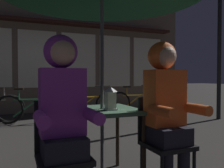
{
  "coord_description": "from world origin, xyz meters",
  "views": [
    {
      "loc": [
        -0.83,
        -2.25,
        1.06
      ],
      "look_at": [
        0.0,
        -0.26,
        1.0
      ],
      "focal_mm": 37.79,
      "sensor_mm": 36.0,
      "label": 1
    }
  ],
  "objects_px": {
    "street_lamp": "(220,11)",
    "cafe_table": "(102,119)",
    "bicycle_fourth": "(89,105)",
    "bicycle_fifth": "(136,102)",
    "bicycle_third": "(32,108)",
    "person_left_hooded": "(63,105)",
    "person_right_hooded": "(166,100)",
    "lantern": "(110,98)",
    "chair_left": "(62,149)",
    "chair_right": "(163,137)"
  },
  "relations": [
    {
      "from": "person_right_hooded",
      "to": "bicycle_fourth",
      "type": "relative_size",
      "value": 0.84
    },
    {
      "from": "lantern",
      "to": "bicycle_third",
      "type": "relative_size",
      "value": 0.14
    },
    {
      "from": "bicycle_fourth",
      "to": "lantern",
      "type": "bearing_deg",
      "value": -103.94
    },
    {
      "from": "person_right_hooded",
      "to": "street_lamp",
      "type": "relative_size",
      "value": 0.36
    },
    {
      "from": "lantern",
      "to": "bicycle_fourth",
      "type": "xyz_separation_m",
      "value": [
        0.93,
        3.74,
        -0.51
      ]
    },
    {
      "from": "lantern",
      "to": "person_right_hooded",
      "type": "distance_m",
      "value": 0.54
    },
    {
      "from": "cafe_table",
      "to": "lantern",
      "type": "relative_size",
      "value": 3.2
    },
    {
      "from": "street_lamp",
      "to": "bicycle_fifth",
      "type": "distance_m",
      "value": 3.2
    },
    {
      "from": "person_left_hooded",
      "to": "street_lamp",
      "type": "bearing_deg",
      "value": 30.7
    },
    {
      "from": "cafe_table",
      "to": "person_right_hooded",
      "type": "height_order",
      "value": "person_right_hooded"
    },
    {
      "from": "bicycle_fifth",
      "to": "person_left_hooded",
      "type": "bearing_deg",
      "value": -124.9
    },
    {
      "from": "person_left_hooded",
      "to": "person_right_hooded",
      "type": "relative_size",
      "value": 1.0
    },
    {
      "from": "street_lamp",
      "to": "bicycle_fourth",
      "type": "xyz_separation_m",
      "value": [
        -2.99,
        1.41,
        -2.37
      ]
    },
    {
      "from": "person_left_hooded",
      "to": "bicycle_fourth",
      "type": "relative_size",
      "value": 0.84
    },
    {
      "from": "chair_right",
      "to": "street_lamp",
      "type": "relative_size",
      "value": 0.22
    },
    {
      "from": "street_lamp",
      "to": "cafe_table",
      "type": "bearing_deg",
      "value": -150.83
    },
    {
      "from": "chair_left",
      "to": "bicycle_fifth",
      "type": "height_order",
      "value": "chair_left"
    },
    {
      "from": "person_right_hooded",
      "to": "street_lamp",
      "type": "xyz_separation_m",
      "value": [
        3.48,
        2.64,
        1.87
      ]
    },
    {
      "from": "street_lamp",
      "to": "bicycle_fifth",
      "type": "height_order",
      "value": "street_lamp"
    },
    {
      "from": "cafe_table",
      "to": "chair_right",
      "type": "xyz_separation_m",
      "value": [
        0.48,
        -0.37,
        -0.15
      ]
    },
    {
      "from": "cafe_table",
      "to": "person_left_hooded",
      "type": "bearing_deg",
      "value": -138.43
    },
    {
      "from": "person_right_hooded",
      "to": "bicycle_fourth",
      "type": "bearing_deg",
      "value": 83.07
    },
    {
      "from": "street_lamp",
      "to": "bicycle_fourth",
      "type": "distance_m",
      "value": 4.07
    },
    {
      "from": "person_left_hooded",
      "to": "street_lamp",
      "type": "relative_size",
      "value": 0.36
    },
    {
      "from": "bicycle_fourth",
      "to": "bicycle_third",
      "type": "bearing_deg",
      "value": -174.14
    },
    {
      "from": "cafe_table",
      "to": "person_right_hooded",
      "type": "bearing_deg",
      "value": -41.57
    },
    {
      "from": "lantern",
      "to": "street_lamp",
      "type": "distance_m",
      "value": 4.92
    },
    {
      "from": "bicycle_fourth",
      "to": "bicycle_fifth",
      "type": "height_order",
      "value": "same"
    },
    {
      "from": "person_left_hooded",
      "to": "street_lamp",
      "type": "xyz_separation_m",
      "value": [
        4.44,
        2.64,
        1.87
      ]
    },
    {
      "from": "chair_left",
      "to": "person_left_hooded",
      "type": "distance_m",
      "value": 0.36
    },
    {
      "from": "chair_left",
      "to": "street_lamp",
      "type": "distance_m",
      "value": 5.6
    },
    {
      "from": "chair_right",
      "to": "bicycle_fourth",
      "type": "relative_size",
      "value": 0.52
    },
    {
      "from": "bicycle_third",
      "to": "person_left_hooded",
      "type": "bearing_deg",
      "value": -90.38
    },
    {
      "from": "chair_right",
      "to": "person_left_hooded",
      "type": "distance_m",
      "value": 1.03
    },
    {
      "from": "person_right_hooded",
      "to": "street_lamp",
      "type": "distance_m",
      "value": 4.75
    },
    {
      "from": "cafe_table",
      "to": "street_lamp",
      "type": "height_order",
      "value": "street_lamp"
    },
    {
      "from": "person_left_hooded",
      "to": "person_right_hooded",
      "type": "bearing_deg",
      "value": 0.0
    },
    {
      "from": "bicycle_fourth",
      "to": "bicycle_fifth",
      "type": "distance_m",
      "value": 1.41
    },
    {
      "from": "bicycle_third",
      "to": "bicycle_fourth",
      "type": "relative_size",
      "value": 0.99
    },
    {
      "from": "street_lamp",
      "to": "bicycle_fifth",
      "type": "xyz_separation_m",
      "value": [
        -1.58,
        1.46,
        -2.37
      ]
    },
    {
      "from": "person_left_hooded",
      "to": "bicycle_third",
      "type": "xyz_separation_m",
      "value": [
        0.03,
        3.91,
        -0.5
      ]
    },
    {
      "from": "lantern",
      "to": "person_left_hooded",
      "type": "bearing_deg",
      "value": -149.38
    },
    {
      "from": "person_right_hooded",
      "to": "bicycle_third",
      "type": "relative_size",
      "value": 0.84
    },
    {
      "from": "chair_left",
      "to": "person_left_hooded",
      "type": "xyz_separation_m",
      "value": [
        -0.0,
        -0.06,
        0.36
      ]
    },
    {
      "from": "bicycle_fourth",
      "to": "bicycle_fifth",
      "type": "bearing_deg",
      "value": 1.91
    },
    {
      "from": "lantern",
      "to": "bicycle_fourth",
      "type": "bearing_deg",
      "value": 76.06
    },
    {
      "from": "cafe_table",
      "to": "person_right_hooded",
      "type": "xyz_separation_m",
      "value": [
        0.48,
        -0.43,
        0.21
      ]
    },
    {
      "from": "chair_left",
      "to": "bicycle_third",
      "type": "height_order",
      "value": "chair_left"
    },
    {
      "from": "chair_left",
      "to": "chair_right",
      "type": "bearing_deg",
      "value": 0.0
    },
    {
      "from": "person_right_hooded",
      "to": "bicycle_fifth",
      "type": "height_order",
      "value": "person_right_hooded"
    }
  ]
}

